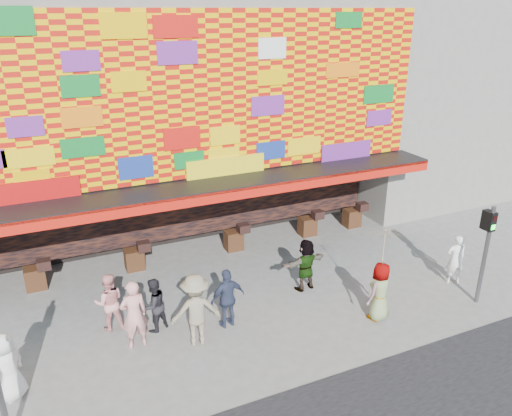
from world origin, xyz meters
The scene contains 14 objects.
ground centered at (0.00, 0.00, 0.00)m, with size 90.00×90.00×0.00m, color slate.
shop_building centered at (0.00, 8.18, 5.23)m, with size 15.20×9.40×10.00m.
neighbor_right centered at (13.00, 8.00, 6.00)m, with size 11.00×8.00×12.00m, color gray.
signal_right centered at (6.20, -1.50, 1.86)m, with size 0.22×0.20×3.00m.
ped_a centered at (-6.13, -0.16, 0.81)m, with size 0.79×0.51×1.62m, color white.
ped_b centered at (-3.29, 0.52, 0.93)m, with size 0.68×0.44×1.86m, color pink.
ped_c centered at (-2.69, 1.01, 0.75)m, with size 0.73×0.57×1.51m, color black.
ped_d centered at (-1.85, 0.01, 0.97)m, with size 1.26×0.72×1.95m, color gray.
ped_e centered at (-0.85, 0.39, 0.85)m, with size 0.99×0.41×1.70m, color #323B57.
ped_f centered at (1.99, 1.22, 0.82)m, with size 1.51×0.48×1.63m, color gray.
ped_g centered at (3.04, -0.99, 0.84)m, with size 0.82×0.54×1.69m, color gray.
ped_h centered at (6.37, -0.36, 0.82)m, with size 0.60×0.39×1.64m, color white.
ped_i centered at (-3.73, 1.55, 0.81)m, with size 0.79×0.61×1.62m, color pink.
parasol centered at (3.04, -0.99, 2.21)m, with size 1.17×1.19×1.97m.
Camera 1 is at (-4.83, -10.28, 7.96)m, focal length 35.00 mm.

